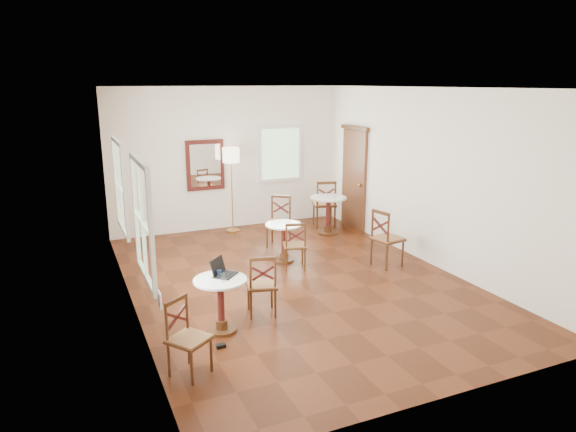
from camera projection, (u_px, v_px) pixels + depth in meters
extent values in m
plane|color=#4F200D|center=(296.00, 281.00, 8.34)|extent=(7.00, 7.00, 0.00)
cube|color=white|center=(227.00, 159.00, 11.07)|extent=(5.00, 0.02, 3.00)
cube|color=white|center=(452.00, 257.00, 4.86)|extent=(5.00, 0.02, 3.00)
cube|color=white|center=(126.00, 204.00, 6.99)|extent=(0.02, 7.00, 3.00)
cube|color=white|center=(429.00, 177.00, 8.94)|extent=(0.02, 7.00, 3.00)
cube|color=white|center=(296.00, 88.00, 7.59)|extent=(5.00, 7.00, 0.02)
cube|color=brown|center=(354.00, 180.00, 11.16)|extent=(0.06, 0.90, 2.10)
cube|color=#492712|center=(355.00, 128.00, 10.88)|extent=(0.08, 1.02, 0.08)
sphere|color=#BF8C3F|center=(359.00, 185.00, 10.87)|extent=(0.07, 0.07, 0.07)
cube|color=#4D1714|center=(205.00, 165.00, 10.87)|extent=(0.80, 0.05, 1.05)
cube|color=white|center=(205.00, 165.00, 10.84)|extent=(0.64, 0.02, 0.88)
cube|color=white|center=(160.00, 299.00, 5.28)|extent=(0.02, 0.16, 0.16)
torus|color=red|center=(161.00, 299.00, 5.29)|extent=(0.02, 0.12, 0.12)
cube|color=white|center=(142.00, 221.00, 5.93)|extent=(0.06, 1.22, 1.42)
cube|color=white|center=(120.00, 187.00, 7.88)|extent=(0.06, 1.22, 1.42)
cube|color=white|center=(280.00, 154.00, 11.50)|extent=(1.02, 0.06, 1.22)
cylinder|color=#492712|center=(222.00, 329.00, 6.66)|extent=(0.38, 0.38, 0.04)
cylinder|color=#492712|center=(222.00, 324.00, 6.64)|extent=(0.15, 0.15, 0.11)
cylinder|color=#4D1714|center=(221.00, 303.00, 6.57)|extent=(0.09, 0.09, 0.57)
cylinder|color=#492712|center=(220.00, 283.00, 6.50)|extent=(0.13, 0.13, 0.06)
cylinder|color=white|center=(220.00, 280.00, 6.49)|extent=(0.67, 0.67, 0.03)
cylinder|color=#492712|center=(284.00, 260.00, 9.27)|extent=(0.37, 0.37, 0.04)
cylinder|color=#492712|center=(284.00, 256.00, 9.25)|extent=(0.15, 0.15, 0.11)
cylinder|color=#4D1714|center=(284.00, 241.00, 9.18)|extent=(0.08, 0.08, 0.55)
cylinder|color=#492712|center=(284.00, 227.00, 9.12)|extent=(0.13, 0.13, 0.06)
cylinder|color=white|center=(284.00, 225.00, 9.11)|extent=(0.64, 0.64, 0.03)
cylinder|color=#492712|center=(328.00, 233.00, 10.93)|extent=(0.42, 0.42, 0.04)
cylinder|color=#492712|center=(328.00, 229.00, 10.91)|extent=(0.17, 0.17, 0.13)
cylinder|color=#4D1714|center=(328.00, 214.00, 10.83)|extent=(0.10, 0.10, 0.64)
cylinder|color=#492712|center=(328.00, 200.00, 10.76)|extent=(0.15, 0.15, 0.06)
cylinder|color=white|center=(328.00, 198.00, 10.75)|extent=(0.74, 0.74, 0.03)
cylinder|color=#492712|center=(272.00, 294.00, 7.30)|extent=(0.03, 0.03, 0.41)
cylinder|color=#492712|center=(275.00, 304.00, 6.99)|extent=(0.03, 0.03, 0.41)
cylinder|color=#492712|center=(248.00, 296.00, 7.24)|extent=(0.03, 0.03, 0.41)
cylinder|color=#492712|center=(251.00, 305.00, 6.93)|extent=(0.03, 0.03, 0.41)
cube|color=#492712|center=(261.00, 285.00, 7.07)|extent=(0.48, 0.48, 0.03)
cube|color=#97653D|center=(261.00, 284.00, 7.06)|extent=(0.46, 0.46, 0.04)
cylinder|color=#492712|center=(275.00, 273.00, 6.88)|extent=(0.03, 0.03, 0.45)
cylinder|color=#492712|center=(250.00, 275.00, 6.83)|extent=(0.03, 0.03, 0.45)
cube|color=#492712|center=(263.00, 259.00, 6.80)|extent=(0.34, 0.11, 0.05)
cube|color=#4D1714|center=(263.00, 273.00, 6.85)|extent=(0.29, 0.09, 0.20)
cube|color=#4D1714|center=(263.00, 273.00, 6.85)|extent=(0.29, 0.09, 0.20)
cylinder|color=#492712|center=(192.00, 368.00, 5.43)|extent=(0.03, 0.03, 0.40)
cylinder|color=#492712|center=(169.00, 360.00, 5.58)|extent=(0.03, 0.03, 0.40)
cylinder|color=#492712|center=(211.00, 354.00, 5.69)|extent=(0.03, 0.03, 0.40)
cylinder|color=#492712|center=(189.00, 347.00, 5.85)|extent=(0.03, 0.03, 0.40)
cube|color=#492712|center=(189.00, 340.00, 5.59)|extent=(0.55, 0.55, 0.03)
cube|color=#97653D|center=(189.00, 339.00, 5.58)|extent=(0.52, 0.52, 0.04)
cylinder|color=#492712|center=(166.00, 324.00, 5.48)|extent=(0.03, 0.03, 0.45)
cylinder|color=#492712|center=(187.00, 312.00, 5.74)|extent=(0.03, 0.03, 0.45)
cube|color=#492712|center=(176.00, 300.00, 5.56)|extent=(0.29, 0.22, 0.04)
cube|color=#4D1714|center=(177.00, 317.00, 5.61)|extent=(0.25, 0.19, 0.20)
cube|color=#4D1714|center=(177.00, 317.00, 5.61)|extent=(0.25, 0.19, 0.20)
cylinder|color=#492712|center=(302.00, 254.00, 9.05)|extent=(0.03, 0.03, 0.39)
cylinder|color=#492712|center=(305.00, 260.00, 8.75)|extent=(0.03, 0.03, 0.39)
cylinder|color=#492712|center=(285.00, 254.00, 9.02)|extent=(0.03, 0.03, 0.39)
cylinder|color=#492712|center=(286.00, 260.00, 8.72)|extent=(0.03, 0.03, 0.39)
cube|color=#492712|center=(295.00, 246.00, 8.83)|extent=(0.48, 0.48, 0.03)
cube|color=#97653D|center=(295.00, 245.00, 8.83)|extent=(0.46, 0.46, 0.03)
cylinder|color=#492712|center=(305.00, 236.00, 8.65)|extent=(0.03, 0.03, 0.43)
cylinder|color=#492712|center=(286.00, 237.00, 8.62)|extent=(0.03, 0.03, 0.43)
cube|color=#492712|center=(296.00, 225.00, 8.58)|extent=(0.32, 0.13, 0.04)
cube|color=#4D1714|center=(296.00, 236.00, 8.63)|extent=(0.27, 0.10, 0.19)
cube|color=#4D1714|center=(296.00, 236.00, 8.63)|extent=(0.27, 0.10, 0.19)
cylinder|color=#492712|center=(403.00, 253.00, 8.93)|extent=(0.04, 0.04, 0.47)
cylinder|color=#492712|center=(387.00, 258.00, 8.73)|extent=(0.04, 0.04, 0.47)
cylinder|color=#492712|center=(387.00, 248.00, 9.23)|extent=(0.04, 0.04, 0.47)
cylinder|color=#492712|center=(371.00, 252.00, 9.03)|extent=(0.04, 0.04, 0.47)
cube|color=#492712|center=(388.00, 239.00, 8.92)|extent=(0.54, 0.54, 0.03)
cube|color=#97653D|center=(388.00, 238.00, 8.92)|extent=(0.51, 0.51, 0.04)
cylinder|color=#492712|center=(388.00, 229.00, 8.60)|extent=(0.04, 0.04, 0.52)
cylinder|color=#492712|center=(372.00, 224.00, 8.90)|extent=(0.04, 0.04, 0.52)
cube|color=#492712|center=(381.00, 213.00, 8.69)|extent=(0.11, 0.40, 0.05)
cube|color=#4D1714|center=(380.00, 226.00, 8.75)|extent=(0.09, 0.34, 0.23)
cube|color=#4D1714|center=(380.00, 226.00, 8.75)|extent=(0.09, 0.34, 0.23)
cylinder|color=#492712|center=(331.00, 213.00, 11.65)|extent=(0.04, 0.04, 0.49)
cylinder|color=#492712|center=(335.00, 217.00, 11.27)|extent=(0.04, 0.04, 0.49)
cylinder|color=#492712|center=(314.00, 214.00, 11.59)|extent=(0.04, 0.04, 0.49)
cylinder|color=#492712|center=(317.00, 218.00, 11.22)|extent=(0.04, 0.04, 0.49)
cube|color=#492712|center=(324.00, 204.00, 11.37)|extent=(0.59, 0.59, 0.03)
cube|color=#97653D|center=(324.00, 204.00, 11.37)|extent=(0.56, 0.56, 0.04)
cylinder|color=#492712|center=(335.00, 194.00, 11.14)|extent=(0.04, 0.04, 0.54)
cylinder|color=#492712|center=(317.00, 195.00, 11.09)|extent=(0.04, 0.04, 0.54)
cube|color=#492712|center=(327.00, 183.00, 11.06)|extent=(0.41, 0.15, 0.05)
cube|color=#4D1714|center=(326.00, 194.00, 11.12)|extent=(0.34, 0.12, 0.24)
cube|color=#4D1714|center=(326.00, 194.00, 11.12)|extent=(0.34, 0.12, 0.24)
cylinder|color=#492712|center=(267.00, 236.00, 9.97)|extent=(0.04, 0.04, 0.45)
cylinder|color=#492712|center=(272.00, 231.00, 10.31)|extent=(0.04, 0.04, 0.45)
cylinder|color=#492712|center=(285.00, 238.00, 9.88)|extent=(0.04, 0.04, 0.45)
cylinder|color=#492712|center=(290.00, 232.00, 10.22)|extent=(0.04, 0.04, 0.45)
cube|color=#492712|center=(279.00, 223.00, 10.04)|extent=(0.62, 0.62, 0.03)
cube|color=#97653D|center=(279.00, 222.00, 10.03)|extent=(0.59, 0.59, 0.04)
cylinder|color=#492712|center=(272.00, 208.00, 10.19)|extent=(0.04, 0.04, 0.50)
cylinder|color=#492712|center=(290.00, 209.00, 10.10)|extent=(0.04, 0.04, 0.50)
cube|color=#492712|center=(281.00, 197.00, 10.09)|extent=(0.32, 0.26, 0.05)
cube|color=#4D1714|center=(281.00, 208.00, 10.14)|extent=(0.27, 0.22, 0.22)
cube|color=#4D1714|center=(281.00, 208.00, 10.14)|extent=(0.27, 0.22, 0.22)
cylinder|color=#BF8C3F|center=(233.00, 230.00, 11.12)|extent=(0.28, 0.28, 0.03)
cylinder|color=#BF8C3F|center=(232.00, 194.00, 10.92)|extent=(0.02, 0.02, 1.63)
cylinder|color=beige|center=(231.00, 155.00, 10.72)|extent=(0.35, 0.35, 0.31)
cube|color=black|center=(226.00, 275.00, 6.60)|extent=(0.37, 0.37, 0.02)
cube|color=black|center=(226.00, 274.00, 6.60)|extent=(0.26, 0.26, 0.00)
cube|color=black|center=(218.00, 266.00, 6.62)|extent=(0.26, 0.26, 0.21)
cube|color=silver|center=(218.00, 266.00, 6.62)|extent=(0.22, 0.22, 0.17)
ellipsoid|color=black|center=(220.00, 276.00, 6.55)|extent=(0.10, 0.07, 0.04)
cylinder|color=black|center=(219.00, 273.00, 6.58)|extent=(0.07, 0.07, 0.08)
torus|color=black|center=(222.00, 272.00, 6.59)|extent=(0.06, 0.01, 0.06)
cylinder|color=white|center=(223.00, 277.00, 6.40)|extent=(0.06, 0.06, 0.10)
cube|color=black|center=(221.00, 346.00, 6.24)|extent=(0.11, 0.07, 0.04)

